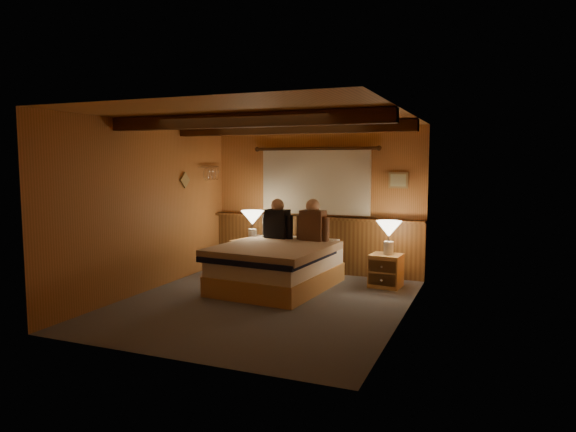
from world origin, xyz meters
The scene contains 19 objects.
floor centered at (0.00, 0.00, 0.00)m, with size 4.20×4.20×0.00m, color #515760.
ceiling centered at (0.00, 0.00, 2.40)m, with size 4.20×4.20×0.00m, color tan.
wall_back centered at (0.00, 2.10, 1.20)m, with size 3.60×3.60×0.00m, color #BC7743.
wall_left centered at (-1.80, 0.00, 1.20)m, with size 4.20×4.20×0.00m, color #BC7743.
wall_right centered at (1.80, 0.00, 1.20)m, with size 4.20×4.20×0.00m, color #BC7743.
wall_front centered at (0.00, -2.10, 1.20)m, with size 3.60×3.60×0.00m, color #BC7743.
wainscot centered at (0.00, 2.04, 0.49)m, with size 3.60×0.23×0.94m.
curtain_window centered at (0.00, 2.03, 1.52)m, with size 2.18×0.09×1.11m.
ceiling_beams centered at (0.00, 0.15, 2.31)m, with size 3.60×1.65×0.16m.
coat_rail centered at (-1.72, 1.58, 1.67)m, with size 0.05×0.55×0.24m.
framed_print centered at (1.35, 2.08, 1.55)m, with size 0.30×0.04×0.25m.
bed centered at (-0.14, 0.76, 0.34)m, with size 1.62×2.01×0.65m.
nightstand_left centered at (-0.89, 1.40, 0.29)m, with size 0.61×0.57×0.57m.
nightstand_right centered at (1.31, 1.43, 0.24)m, with size 0.47×0.43×0.49m.
lamp_left centered at (-0.85, 1.42, 0.91)m, with size 0.37×0.37×0.48m.
lamp_right centered at (1.34, 1.47, 0.83)m, with size 0.37×0.37×0.49m.
person_left centered at (-0.39, 1.35, 0.90)m, with size 0.53×0.24×0.64m.
person_right centered at (0.21, 1.33, 0.91)m, with size 0.54×0.25×0.66m.
duffel_bag centered at (-1.07, 1.48, 0.16)m, with size 0.52×0.34×0.36m.
Camera 1 is at (2.76, -5.97, 1.83)m, focal length 32.00 mm.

